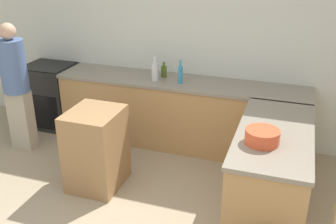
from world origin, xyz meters
The scene contains 10 objects.
wall_back centered at (0.00, 2.53, 1.35)m, with size 8.00×0.06×2.70m.
counter_back centered at (0.00, 2.19, 0.45)m, with size 3.21×0.64×0.89m.
counter_peninsula centered at (1.26, 1.11, 0.45)m, with size 0.69×1.58×0.89m.
range_oven centered at (-1.96, 2.19, 0.45)m, with size 0.69×0.62×0.91m.
island_table centered at (-0.58, 0.99, 0.44)m, with size 0.53×0.60×0.89m.
mixing_bowl centered at (1.17, 0.83, 0.96)m, with size 0.30×0.30×0.13m.
vinegar_bottle_clear centered at (-0.30, 2.10, 1.02)m, with size 0.09×0.09×0.31m.
dish_soap_bottle centered at (0.03, 2.10, 1.01)m, with size 0.06×0.06×0.29m.
olive_oil_bottle centered at (-0.24, 2.26, 0.97)m, with size 0.07×0.07×0.20m.
person_by_range centered at (-1.90, 1.44, 0.89)m, with size 0.32×0.32×1.64m.
Camera 1 is at (1.37, -2.30, 2.52)m, focal length 42.00 mm.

